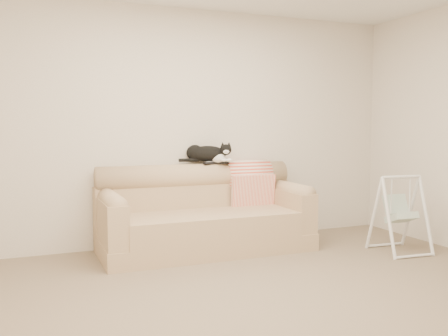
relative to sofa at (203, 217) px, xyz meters
name	(u,v)px	position (x,y,z in m)	size (l,w,h in m)	color
ground_plane	(272,298)	(-0.03, -1.62, -0.35)	(5.00, 5.00, 0.00)	#72604C
room_shell	(274,98)	(-0.03, -1.62, 1.18)	(5.04, 4.04, 2.60)	beige
sofa	(203,217)	(0.00, 0.00, 0.00)	(2.20, 0.93, 0.90)	tan
remote_a	(210,163)	(0.16, 0.22, 0.56)	(0.19, 0.11, 0.03)	black
remote_b	(221,163)	(0.29, 0.21, 0.56)	(0.18, 0.09, 0.02)	black
tuxedo_cat	(208,154)	(0.15, 0.27, 0.66)	(0.58, 0.41, 0.23)	black
throw_blanket	(248,177)	(0.63, 0.23, 0.37)	(0.52, 0.38, 0.58)	#E34329
baby_swing	(400,214)	(1.86, -0.88, 0.05)	(0.53, 0.56, 0.81)	white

